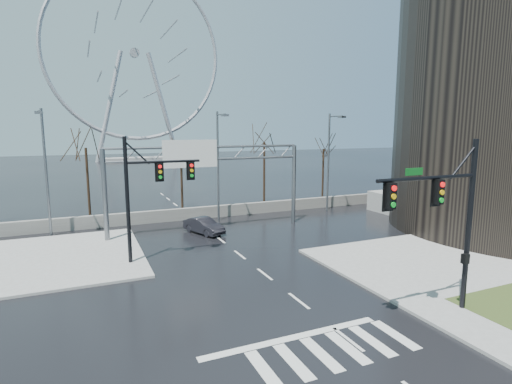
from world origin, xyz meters
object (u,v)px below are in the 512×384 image
signal_mast_near (449,211)px  car (204,226)px  signal_mast_far (146,187)px  ferris_wheel (135,60)px  sign_gantry (204,170)px

signal_mast_near → car: size_ratio=2.04×
signal_mast_near → signal_mast_far: same height
ferris_wheel → sign_gantry: bearing=-93.8°
sign_gantry → ferris_wheel: bearing=86.2°
signal_mast_near → sign_gantry: bearing=106.2°
signal_mast_near → signal_mast_far: size_ratio=1.00×
signal_mast_near → sign_gantry: (-5.52, 19.00, 0.31)m
signal_mast_near → car: 19.81m
signal_mast_near → ferris_wheel: ferris_wheel is taller
signal_mast_near → car: bearing=107.3°
signal_mast_near → sign_gantry: 19.79m
car → ferris_wheel: bearing=63.3°
signal_mast_far → ferris_wheel: bearing=82.8°
sign_gantry → car: sign_gantry is taller
signal_mast_near → ferris_wheel: bearing=90.1°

